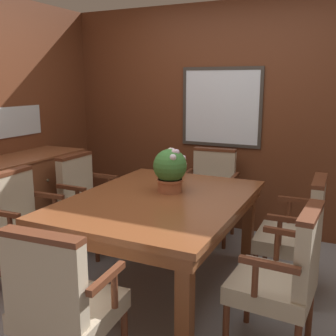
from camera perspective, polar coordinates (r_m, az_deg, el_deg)
name	(u,v)px	position (r m, az deg, el deg)	size (l,w,h in m)	color
ground_plane	(155,300)	(3.16, -1.91, -18.54)	(14.00, 14.00, 0.00)	gray
wall_back	(228,119)	(4.37, 8.65, 7.01)	(7.20, 0.08, 2.45)	#5B2D19
dining_table	(160,209)	(3.06, -1.21, -5.91)	(1.26, 1.68, 0.76)	brown
chair_right_near	(284,274)	(2.48, 16.53, -14.52)	(0.49, 0.56, 0.94)	#562B19
chair_right_far	(298,230)	(3.18, 18.38, -8.52)	(0.48, 0.55, 0.94)	#562B19
chair_head_near	(62,301)	(2.20, -15.19, -18.07)	(0.56, 0.50, 0.94)	#562B19
chair_left_near	(24,222)	(3.38, -20.12, -7.40)	(0.49, 0.55, 0.94)	#562B19
chair_left_far	(86,197)	(3.92, -11.81, -4.15)	(0.48, 0.55, 0.94)	#562B19
chair_head_far	(211,189)	(4.16, 6.26, -3.01)	(0.56, 0.50, 0.94)	#562B19
potted_plant	(170,169)	(3.14, 0.32, -0.12)	(0.27, 0.28, 0.35)	#9E5638
sideboard_cabinet	(29,201)	(4.18, -19.48, -4.52)	(0.53, 1.18, 0.92)	brown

